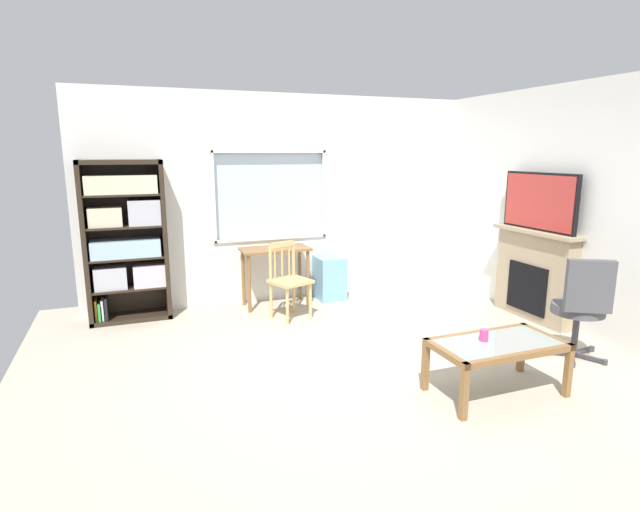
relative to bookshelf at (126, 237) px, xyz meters
The scene contains 12 objects.
ground 3.04m from the bookshelf, 46.89° to the right, with size 6.09×5.68×0.02m, color #B2A893.
wall_back_with_window 2.03m from the bookshelf, ahead, with size 5.09×0.15×2.66m.
wall_right 5.04m from the bookshelf, 24.65° to the right, with size 0.12×4.88×2.66m, color silver.
bookshelf is the anchor object (origin of this frame).
desk_under_window 1.78m from the bookshelf, ahead, with size 0.86×0.43×0.75m.
wooden_chair 1.92m from the bookshelf, 19.65° to the right, with size 0.53×0.52×0.90m.
plastic_drawer_unit 2.59m from the bookshelf, ahead, with size 0.35×0.40×0.57m, color #72ADDB.
fireplace 4.74m from the bookshelf, 20.86° to the right, with size 0.26×1.17×1.06m.
tv 4.72m from the bookshelf, 20.94° to the right, with size 0.06×1.04×0.65m.
office_chair 4.83m from the bookshelf, 35.46° to the right, with size 0.61×0.62×1.00m.
coffee_table 4.14m from the bookshelf, 48.08° to the right, with size 1.05×0.56×0.45m.
sippy_cup 4.02m from the bookshelf, 48.41° to the right, with size 0.07×0.07×0.09m, color #DB3D84.
Camera 1 is at (-1.91, -3.97, 1.94)m, focal length 28.07 mm.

